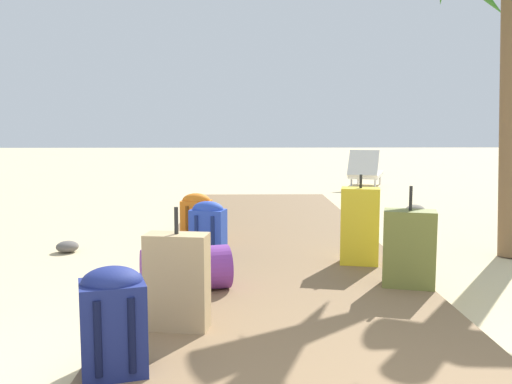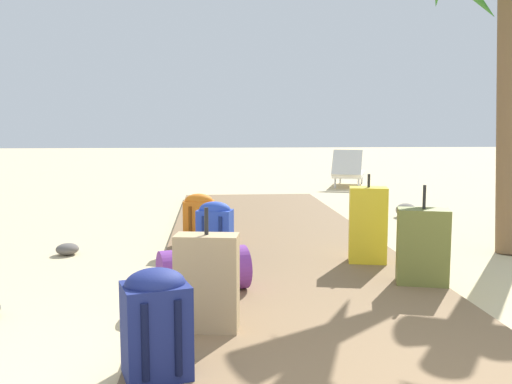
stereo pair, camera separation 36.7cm
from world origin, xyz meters
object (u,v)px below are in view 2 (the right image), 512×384
(suitcase_yellow, at_px, (368,225))
(backpack_blue, at_px, (215,228))
(duffel_bag_purple, at_px, (204,270))
(suitcase_tan, at_px, (207,282))
(backpack_orange, at_px, (199,217))
(suitcase_olive, at_px, (423,246))
(lounge_chair, at_px, (349,171))
(backpack_navy, at_px, (156,320))

(suitcase_yellow, bearing_deg, backpack_blue, 166.36)
(duffel_bag_purple, height_order, suitcase_tan, suitcase_tan)
(suitcase_yellow, bearing_deg, backpack_orange, 148.44)
(suitcase_olive, xyz_separation_m, lounge_chair, (1.34, 7.63, -0.04))
(duffel_bag_purple, height_order, lounge_chair, lounge_chair)
(backpack_navy, height_order, lounge_chair, lounge_chair)
(duffel_bag_purple, height_order, backpack_orange, backpack_orange)
(suitcase_olive, bearing_deg, backpack_navy, -142.11)
(duffel_bag_purple, relative_size, backpack_navy, 1.33)
(suitcase_olive, bearing_deg, lounge_chair, 80.07)
(duffel_bag_purple, bearing_deg, suitcase_olive, 2.91)
(suitcase_yellow, distance_m, duffel_bag_purple, 1.64)
(suitcase_yellow, height_order, backpack_orange, suitcase_yellow)
(backpack_blue, bearing_deg, suitcase_tan, -91.83)
(suitcase_yellow, relative_size, backpack_navy, 1.48)
(suitcase_yellow, bearing_deg, duffel_bag_purple, -151.10)
(lounge_chair, bearing_deg, suitcase_tan, -109.23)
(lounge_chair, bearing_deg, backpack_blue, -113.68)
(suitcase_olive, bearing_deg, suitcase_yellow, 107.63)
(backpack_blue, bearing_deg, suitcase_olive, -33.37)
(suitcase_tan, height_order, backpack_orange, suitcase_tan)
(suitcase_yellow, xyz_separation_m, suitcase_tan, (-1.40, -1.55, -0.05))
(suitcase_tan, xyz_separation_m, suitcase_olive, (1.62, 0.84, 0.00))
(suitcase_tan, height_order, suitcase_olive, suitcase_olive)
(suitcase_yellow, xyz_separation_m, backpack_blue, (-1.34, 0.32, -0.07))
(duffel_bag_purple, relative_size, suitcase_tan, 0.96)
(backpack_blue, bearing_deg, duffel_bag_purple, -94.63)
(backpack_blue, xyz_separation_m, backpack_orange, (-0.16, 0.59, 0.00))
(backpack_blue, xyz_separation_m, backpack_navy, (-0.30, -2.47, 0.01))
(duffel_bag_purple, xyz_separation_m, backpack_navy, (-0.21, -1.36, 0.11))
(duffel_bag_purple, relative_size, backpack_blue, 1.37)
(suitcase_olive, distance_m, backpack_orange, 2.36)
(suitcase_tan, distance_m, suitcase_olive, 1.83)
(duffel_bag_purple, xyz_separation_m, backpack_orange, (-0.07, 1.71, 0.11))
(suitcase_tan, bearing_deg, lounge_chair, 70.77)
(backpack_blue, xyz_separation_m, lounge_chair, (2.90, 6.60, -0.02))
(backpack_blue, relative_size, backpack_orange, 0.99)
(backpack_navy, relative_size, lounge_chair, 0.32)
(backpack_orange, bearing_deg, duffel_bag_purple, -87.70)
(backpack_blue, height_order, backpack_navy, backpack_navy)
(backpack_orange, bearing_deg, suitcase_yellow, -31.56)
(suitcase_yellow, xyz_separation_m, lounge_chair, (1.56, 6.93, -0.08))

